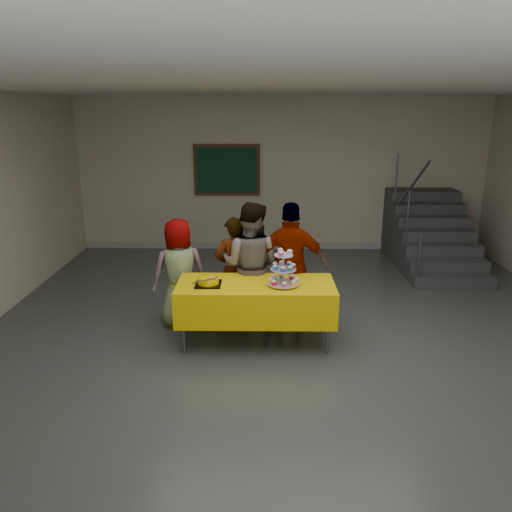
{
  "coord_description": "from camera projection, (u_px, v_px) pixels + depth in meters",
  "views": [
    {
      "loc": [
        -0.38,
        -4.86,
        2.78
      ],
      "look_at": [
        -0.46,
        0.93,
        1.05
      ],
      "focal_mm": 35.0,
      "sensor_mm": 36.0,
      "label": 1
    }
  ],
  "objects": [
    {
      "name": "schoolchild_d",
      "position": [
        291.0,
        266.0,
        6.42
      ],
      "size": [
        0.99,
        0.47,
        1.65
      ],
      "primitive_type": "imported",
      "rotation": [
        0.0,
        0.0,
        3.07
      ],
      "color": "slate",
      "rests_on": "ground"
    },
    {
      "name": "bake_table",
      "position": [
        256.0,
        300.0,
        6.0
      ],
      "size": [
        1.88,
        0.78,
        0.77
      ],
      "color": "#595960",
      "rests_on": "ground"
    },
    {
      "name": "room_shell",
      "position": [
        301.0,
        177.0,
        4.86
      ],
      "size": [
        10.0,
        10.04,
        3.02
      ],
      "color": "#4C514C",
      "rests_on": "ground"
    },
    {
      "name": "schoolchild_b",
      "position": [
        234.0,
        270.0,
        6.62
      ],
      "size": [
        0.6,
        0.49,
        1.43
      ],
      "primitive_type": "imported",
      "rotation": [
        0.0,
        0.0,
        3.48
      ],
      "color": "slate",
      "rests_on": "ground"
    },
    {
      "name": "schoolchild_c",
      "position": [
        251.0,
        265.0,
        6.46
      ],
      "size": [
        0.95,
        0.83,
        1.65
      ],
      "primitive_type": "imported",
      "rotation": [
        0.0,
        0.0,
        2.84
      ],
      "color": "slate",
      "rests_on": "ground"
    },
    {
      "name": "staircase",
      "position": [
        428.0,
        236.0,
        9.24
      ],
      "size": [
        1.3,
        2.4,
        2.04
      ],
      "color": "#424447",
      "rests_on": "ground"
    },
    {
      "name": "schoolchild_a",
      "position": [
        180.0,
        272.0,
        6.49
      ],
      "size": [
        0.82,
        0.67,
        1.43
      ],
      "primitive_type": "imported",
      "rotation": [
        0.0,
        0.0,
        3.5
      ],
      "color": "slate",
      "rests_on": "ground"
    },
    {
      "name": "bear_cake",
      "position": [
        208.0,
        280.0,
        5.87
      ],
      "size": [
        0.32,
        0.36,
        0.12
      ],
      "color": "black",
      "rests_on": "bake_table"
    },
    {
      "name": "noticeboard",
      "position": [
        227.0,
        170.0,
        9.76
      ],
      "size": [
        1.3,
        0.05,
        1.0
      ],
      "color": "#472B16",
      "rests_on": "ground"
    },
    {
      "name": "cupcake_stand",
      "position": [
        283.0,
        272.0,
        5.82
      ],
      "size": [
        0.38,
        0.38,
        0.44
      ],
      "color": "silver",
      "rests_on": "bake_table"
    }
  ]
}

